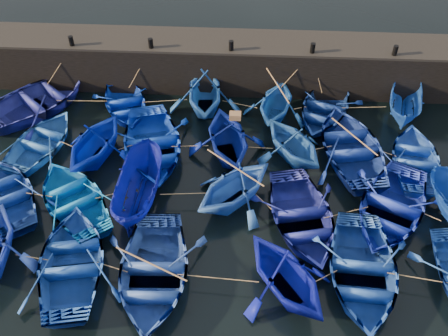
# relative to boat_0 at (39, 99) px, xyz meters

# --- Properties ---
(ground) EXTENTS (120.00, 120.00, 0.00)m
(ground) POSITION_rel_boat_0_xyz_m (9.64, -7.72, -0.60)
(ground) COLOR black
(ground) RESTS_ON ground
(quay_wall) EXTENTS (26.00, 2.50, 2.50)m
(quay_wall) POSITION_rel_boat_0_xyz_m (9.64, 2.78, 0.65)
(quay_wall) COLOR black
(quay_wall) RESTS_ON ground
(quay_top) EXTENTS (26.00, 2.50, 0.12)m
(quay_top) POSITION_rel_boat_0_xyz_m (9.64, 2.78, 1.96)
(quay_top) COLOR black
(quay_top) RESTS_ON quay_wall
(bollard_0) EXTENTS (0.24, 0.24, 0.50)m
(bollard_0) POSITION_rel_boat_0_xyz_m (1.64, 1.88, 2.27)
(bollard_0) COLOR black
(bollard_0) RESTS_ON quay_top
(bollard_1) EXTENTS (0.24, 0.24, 0.50)m
(bollard_1) POSITION_rel_boat_0_xyz_m (5.64, 1.88, 2.27)
(bollard_1) COLOR black
(bollard_1) RESTS_ON quay_top
(bollard_2) EXTENTS (0.24, 0.24, 0.50)m
(bollard_2) POSITION_rel_boat_0_xyz_m (9.64, 1.88, 2.27)
(bollard_2) COLOR black
(bollard_2) RESTS_ON quay_top
(bollard_3) EXTENTS (0.24, 0.24, 0.50)m
(bollard_3) POSITION_rel_boat_0_xyz_m (13.64, 1.88, 2.27)
(bollard_3) COLOR black
(bollard_3) RESTS_ON quay_top
(bollard_4) EXTENTS (0.24, 0.24, 0.50)m
(bollard_4) POSITION_rel_boat_0_xyz_m (17.64, 1.88, 2.27)
(bollard_4) COLOR black
(bollard_4) RESTS_ON quay_top
(boat_0) EXTENTS (6.89, 7.04, 1.19)m
(boat_0) POSITION_rel_boat_0_xyz_m (0.00, 0.00, 0.00)
(boat_0) COLOR navy
(boat_0) RESTS_ON ground
(boat_1) EXTENTS (4.42, 5.15, 0.90)m
(boat_1) POSITION_rel_boat_0_xyz_m (4.35, 0.10, -0.15)
(boat_1) COLOR #0A30C8
(boat_1) RESTS_ON ground
(boat_2) EXTENTS (3.94, 4.47, 2.20)m
(boat_2) POSITION_rel_boat_0_xyz_m (8.39, 0.45, 0.50)
(boat_2) COLOR #1B4F9C
(boat_2) RESTS_ON ground
(boat_3) EXTENTS (3.96, 4.33, 1.93)m
(boat_3) POSITION_rel_boat_0_xyz_m (11.95, -0.04, 0.37)
(boat_3) COLOR #1953AE
(boat_3) RESTS_ON ground
(boat_4) EXTENTS (4.85, 5.67, 0.99)m
(boat_4) POSITION_rel_boat_0_xyz_m (14.38, 0.19, -0.10)
(boat_4) COLOR navy
(boat_4) RESTS_ON ground
(boat_5) EXTENTS (2.51, 4.37, 1.59)m
(boat_5) POSITION_rel_boat_0_xyz_m (18.36, 0.40, 0.20)
(boat_5) COLOR #1545A2
(boat_5) RESTS_ON ground
(boat_6) EXTENTS (4.40, 5.22, 0.92)m
(boat_6) POSITION_rel_boat_0_xyz_m (1.05, -3.02, -0.13)
(boat_6) COLOR blue
(boat_6) RESTS_ON ground
(boat_7) EXTENTS (4.50, 4.86, 2.11)m
(boat_7) POSITION_rel_boat_0_xyz_m (3.81, -3.50, 0.46)
(boat_7) COLOR #021AA2
(boat_7) RESTS_ON ground
(boat_8) EXTENTS (5.31, 6.44, 1.16)m
(boat_8) POSITION_rel_boat_0_xyz_m (6.25, -3.11, -0.02)
(boat_8) COLOR #0C38D1
(boat_8) RESTS_ON ground
(boat_9) EXTENTS (4.54, 4.96, 2.21)m
(boat_9) POSITION_rel_boat_0_xyz_m (9.74, -2.96, 0.51)
(boat_9) COLOR navy
(boat_9) RESTS_ON ground
(boat_10) EXTENTS (4.75, 4.89, 1.96)m
(boat_10) POSITION_rel_boat_0_xyz_m (12.68, -2.99, 0.39)
(boat_10) COLOR #1C5198
(boat_10) RESTS_ON ground
(boat_11) EXTENTS (4.93, 6.23, 1.16)m
(boat_11) POSITION_rel_boat_0_xyz_m (15.37, -2.68, -0.01)
(boat_11) COLOR navy
(boat_11) RESTS_ON ground
(boat_12) EXTENTS (3.80, 4.90, 0.94)m
(boat_12) POSITION_rel_boat_0_xyz_m (18.18, -3.21, -0.13)
(boat_12) COLOR blue
(boat_12) RESTS_ON ground
(boat_13) EXTENTS (5.53, 5.85, 0.99)m
(boat_13) POSITION_rel_boat_0_xyz_m (0.60, -6.30, -0.10)
(boat_13) COLOR navy
(boat_13) RESTS_ON ground
(boat_14) EXTENTS (5.67, 5.92, 1.00)m
(boat_14) POSITION_rel_boat_0_xyz_m (3.54, -6.45, -0.10)
(boat_14) COLOR blue
(boat_14) RESTS_ON ground
(boat_15) EXTENTS (1.98, 4.57, 1.73)m
(boat_15) POSITION_rel_boat_0_xyz_m (6.18, -6.07, 0.27)
(boat_15) COLOR #070D7B
(boat_15) RESTS_ON ground
(boat_16) EXTENTS (5.18, 5.18, 2.07)m
(boat_16) POSITION_rel_boat_0_xyz_m (10.14, -5.87, 0.44)
(boat_16) COLOR blue
(boat_16) RESTS_ON ground
(boat_17) EXTENTS (4.72, 5.83, 1.07)m
(boat_17) POSITION_rel_boat_0_xyz_m (12.87, -6.97, -0.06)
(boat_17) COLOR navy
(boat_17) RESTS_ON ground
(boat_18) EXTENTS (5.75, 6.44, 1.10)m
(boat_18) POSITION_rel_boat_0_xyz_m (16.48, -6.29, -0.05)
(boat_18) COLOR #1529B1
(boat_18) RESTS_ON ground
(boat_21) EXTENTS (4.58, 5.75, 1.07)m
(boat_21) POSITION_rel_boat_0_xyz_m (4.34, -9.54, -0.06)
(boat_21) COLOR #154197
(boat_21) RESTS_ON ground
(boat_22) EXTENTS (4.09, 5.55, 1.12)m
(boat_22) POSITION_rel_boat_0_xyz_m (7.35, -9.89, -0.04)
(boat_22) COLOR #264898
(boat_22) RESTS_ON ground
(boat_23) EXTENTS (5.16, 5.29, 2.12)m
(boat_23) POSITION_rel_boat_0_xyz_m (12.09, -10.05, 0.46)
(boat_23) COLOR #09119C
(boat_23) RESTS_ON ground
(boat_24) EXTENTS (4.10, 5.53, 1.10)m
(boat_24) POSITION_rel_boat_0_xyz_m (14.91, -9.41, -0.05)
(boat_24) COLOR #1B46A2
(boat_24) RESTS_ON ground
(wooden_crate) EXTENTS (0.51, 0.38, 0.27)m
(wooden_crate) POSITION_rel_boat_0_xyz_m (10.04, -2.96, 1.75)
(wooden_crate) COLOR brown
(wooden_crate) RESTS_ON boat_9
(mooring_ropes) EXTENTS (18.40, 11.86, 2.10)m
(mooring_ropes) POSITION_rel_boat_0_xyz_m (9.71, -2.82, 0.27)
(mooring_ropes) COLOR tan
(mooring_ropes) RESTS_ON ground
(loose_oars) EXTENTS (10.28, 11.93, 1.01)m
(loose_oars) POSITION_rel_boat_0_xyz_m (11.20, -4.62, 1.00)
(loose_oars) COLOR #99724C
(loose_oars) RESTS_ON ground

